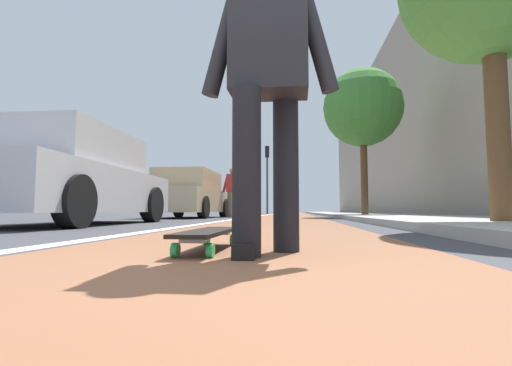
% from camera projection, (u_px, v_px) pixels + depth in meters
% --- Properties ---
extents(ground_plane, '(80.00, 80.00, 0.00)m').
position_uv_depth(ground_plane, '(285.00, 218.00, 10.71)').
color(ground_plane, '#38383D').
extents(bike_lane_paint, '(56.00, 2.18, 0.00)m').
position_uv_depth(bike_lane_paint, '(291.00, 214.00, 24.59)').
color(bike_lane_paint, brown).
rests_on(bike_lane_paint, ground).
extents(lane_stripe_white, '(52.00, 0.16, 0.01)m').
position_uv_depth(lane_stripe_white, '(268.00, 215.00, 20.76)').
color(lane_stripe_white, silver).
rests_on(lane_stripe_white, ground).
extents(sidewalk_curb, '(52.00, 3.20, 0.10)m').
position_uv_depth(sidewalk_curb, '(352.00, 214.00, 18.31)').
color(sidewalk_curb, '#9E9B93').
rests_on(sidewalk_curb, ground).
extents(building_facade, '(40.00, 1.20, 9.80)m').
position_uv_depth(building_facade, '(388.00, 134.00, 22.34)').
color(building_facade, gray).
rests_on(building_facade, ground).
extents(skateboard, '(0.84, 0.21, 0.11)m').
position_uv_depth(skateboard, '(208.00, 234.00, 2.01)').
color(skateboard, green).
rests_on(skateboard, ground).
extents(skater_person, '(0.46, 0.72, 1.64)m').
position_uv_depth(skater_person, '(268.00, 73.00, 1.89)').
color(skater_person, black).
rests_on(skater_person, ground).
extents(parked_car_near, '(4.14, 1.90, 1.50)m').
position_uv_depth(parked_car_near, '(73.00, 179.00, 5.86)').
color(parked_car_near, '#B7B7BC').
rests_on(parked_car_near, ground).
extents(parked_car_mid, '(4.31, 1.95, 1.48)m').
position_uv_depth(parked_car_mid, '(189.00, 195.00, 11.66)').
color(parked_car_mid, tan).
rests_on(parked_car_mid, ground).
extents(traffic_light, '(0.33, 0.28, 4.80)m').
position_uv_depth(traffic_light, '(267.00, 167.00, 25.70)').
color(traffic_light, '#2D2D2D').
rests_on(traffic_light, ground).
extents(street_tree_mid, '(2.79, 2.79, 5.30)m').
position_uv_depth(street_tree_mid, '(363.00, 108.00, 12.99)').
color(street_tree_mid, brown).
rests_on(street_tree_mid, ground).
extents(pedestrian_distant, '(0.48, 0.75, 1.72)m').
position_uv_depth(pedestrian_distant, '(233.00, 189.00, 12.61)').
color(pedestrian_distant, brown).
rests_on(pedestrian_distant, ground).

